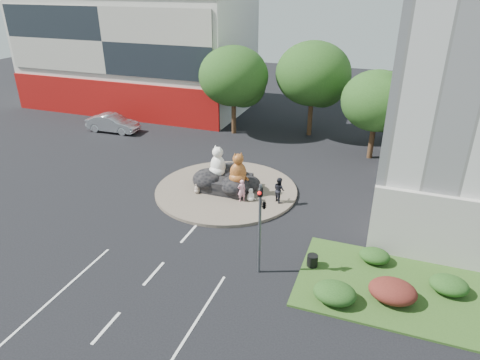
% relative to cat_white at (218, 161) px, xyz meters
% --- Properties ---
extents(ground, '(120.00, 120.00, 0.00)m').
position_rel_cat_white_xyz_m(ground, '(0.65, -10.13, -2.21)').
color(ground, black).
rests_on(ground, ground).
extents(roundabout_island, '(10.00, 10.00, 0.20)m').
position_rel_cat_white_xyz_m(roundabout_island, '(0.65, -0.13, -2.11)').
color(roundabout_island, brown).
rests_on(roundabout_island, ground).
extents(rock_plinth, '(3.20, 2.60, 0.90)m').
position_rel_cat_white_xyz_m(rock_plinth, '(0.65, -0.13, -1.56)').
color(rock_plinth, black).
rests_on(rock_plinth, roundabout_island).
extents(shophouse_block, '(25.20, 12.30, 17.40)m').
position_rel_cat_white_xyz_m(shophouse_block, '(-17.35, 17.78, 3.98)').
color(shophouse_block, beige).
rests_on(shophouse_block, ground).
extents(grass_verge, '(10.00, 6.00, 0.12)m').
position_rel_cat_white_xyz_m(grass_verge, '(12.65, -7.13, -2.15)').
color(grass_verge, '#274818').
rests_on(grass_verge, ground).
extents(tree_left, '(6.46, 6.46, 8.27)m').
position_rel_cat_white_xyz_m(tree_left, '(-3.28, 11.93, 3.04)').
color(tree_left, '#382314').
rests_on(tree_left, ground).
extents(tree_mid, '(6.84, 6.84, 8.76)m').
position_rel_cat_white_xyz_m(tree_mid, '(3.72, 13.93, 3.35)').
color(tree_mid, '#382314').
rests_on(tree_mid, ground).
extents(tree_right, '(5.70, 5.70, 7.30)m').
position_rel_cat_white_xyz_m(tree_right, '(9.72, 9.93, 2.42)').
color(tree_right, '#382314').
rests_on(tree_right, ground).
extents(hedge_near_green, '(2.00, 1.60, 0.90)m').
position_rel_cat_white_xyz_m(hedge_near_green, '(9.65, -9.13, -1.64)').
color(hedge_near_green, '#1B3B12').
rests_on(hedge_near_green, grass_verge).
extents(hedge_red, '(2.20, 1.76, 0.99)m').
position_rel_cat_white_xyz_m(hedge_red, '(12.15, -8.13, -1.59)').
color(hedge_red, '#491713').
rests_on(hedge_red, grass_verge).
extents(hedge_mid_green, '(1.80, 1.44, 0.81)m').
position_rel_cat_white_xyz_m(hedge_mid_green, '(14.65, -6.63, -1.68)').
color(hedge_mid_green, '#1B3B12').
rests_on(hedge_mid_green, grass_verge).
extents(hedge_back_green, '(1.60, 1.28, 0.72)m').
position_rel_cat_white_xyz_m(hedge_back_green, '(11.15, -5.33, -1.73)').
color(hedge_back_green, '#1B3B12').
rests_on(hedge_back_green, grass_verge).
extents(traffic_light, '(0.44, 1.24, 5.00)m').
position_rel_cat_white_xyz_m(traffic_light, '(5.75, -8.13, 1.41)').
color(traffic_light, '#595B60').
rests_on(traffic_light, ground).
extents(street_lamp, '(2.34, 0.22, 8.06)m').
position_rel_cat_white_xyz_m(street_lamp, '(13.47, -2.13, 2.35)').
color(street_lamp, '#595B60').
rests_on(street_lamp, ground).
extents(cat_white, '(1.69, 1.61, 2.21)m').
position_rel_cat_white_xyz_m(cat_white, '(0.00, 0.00, 0.00)').
color(cat_white, white).
rests_on(cat_white, rock_plinth).
extents(cat_tabby, '(1.70, 1.65, 2.17)m').
position_rel_cat_white_xyz_m(cat_tabby, '(1.73, -0.59, -0.02)').
color(cat_tabby, '#B36525').
rests_on(cat_tabby, rock_plinth).
extents(kitten_calico, '(0.50, 0.44, 0.79)m').
position_rel_cat_white_xyz_m(kitten_calico, '(-1.00, -1.39, -1.61)').
color(kitten_calico, beige).
rests_on(kitten_calico, roundabout_island).
extents(kitten_white, '(0.72, 0.72, 0.91)m').
position_rel_cat_white_xyz_m(kitten_white, '(2.85, -1.19, -1.55)').
color(kitten_white, silver).
rests_on(kitten_white, roundabout_island).
extents(pedestrian_pink, '(0.67, 0.66, 1.56)m').
position_rel_cat_white_xyz_m(pedestrian_pink, '(2.31, -1.48, -1.23)').
color(pedestrian_pink, pink).
rests_on(pedestrian_pink, roundabout_island).
extents(pedestrian_dark, '(1.05, 1.05, 1.72)m').
position_rel_cat_white_xyz_m(pedestrian_dark, '(4.65, -0.67, -1.15)').
color(pedestrian_dark, black).
rests_on(pedestrian_dark, roundabout_island).
extents(parked_car, '(5.23, 2.00, 1.70)m').
position_rel_cat_white_xyz_m(parked_car, '(-14.61, 8.16, -1.36)').
color(parked_car, '#B7BABF').
rests_on(parked_car, ground).
extents(litter_bin, '(0.67, 0.67, 0.62)m').
position_rel_cat_white_xyz_m(litter_bin, '(8.15, -6.80, -1.78)').
color(litter_bin, black).
rests_on(litter_bin, grass_verge).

